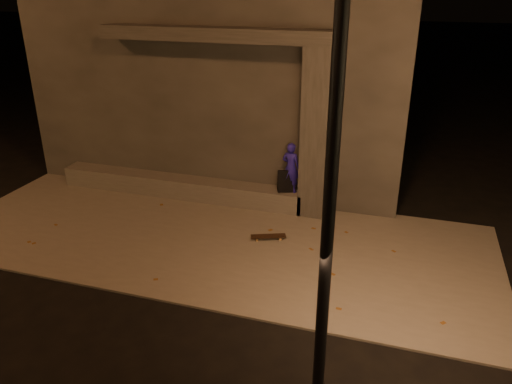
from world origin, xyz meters
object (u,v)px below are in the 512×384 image
(backpack, at_px, (286,183))
(skateboard, at_px, (268,236))
(street_lamp_0, at_px, (341,33))
(column, at_px, (315,135))
(skateboarder, at_px, (291,168))

(backpack, relative_size, skateboard, 0.73)
(backpack, xyz_separation_m, street_lamp_0, (1.74, -5.23, 3.72))
(column, relative_size, skateboarder, 3.22)
(street_lamp_0, bearing_deg, column, 102.26)
(skateboarder, bearing_deg, skateboard, 98.48)
(backpack, bearing_deg, column, -19.69)
(skateboard, bearing_deg, backpack, 68.90)
(skateboarder, height_order, street_lamp_0, street_lamp_0)
(skateboarder, relative_size, skateboard, 1.57)
(skateboarder, bearing_deg, column, -168.62)
(skateboarder, relative_size, backpack, 2.15)
(column, height_order, street_lamp_0, street_lamp_0)
(skateboard, bearing_deg, skateboarder, 65.02)
(column, distance_m, backpack, 1.32)
(backpack, height_order, skateboard, backpack)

